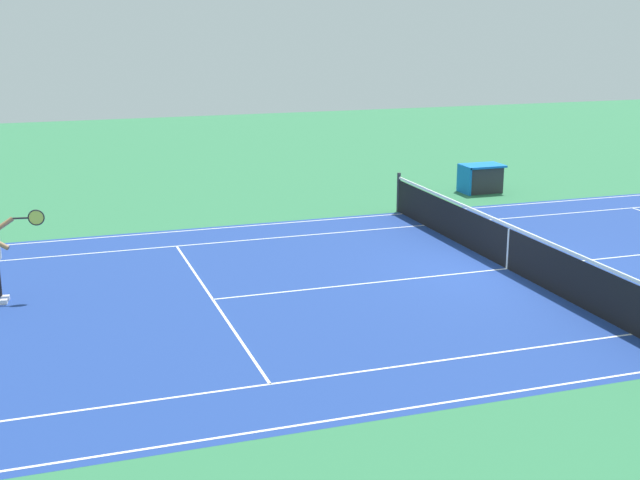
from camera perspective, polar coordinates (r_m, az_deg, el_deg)
name	(u,v)px	position (r m, az deg, el deg)	size (l,w,h in m)	color
ground_plane	(507,269)	(18.95, 12.22, -1.86)	(60.00, 60.00, 0.00)	#2D7247
court_slab	(507,269)	(18.95, 12.22, -1.86)	(24.20, 11.40, 0.00)	navy
court_line_markings	(507,269)	(18.95, 12.22, -1.85)	(23.85, 11.05, 0.01)	white
tennis_net	(508,247)	(18.82, 12.30, -0.43)	(0.10, 11.70, 1.08)	#2D2D33
tennis_ball	(493,257)	(19.65, 11.33, -1.12)	(0.07, 0.07, 0.07)	#CCE01E
equipment_cart_tarped	(481,178)	(26.79, 10.54, 4.03)	(1.25, 0.84, 0.85)	#2D2D33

